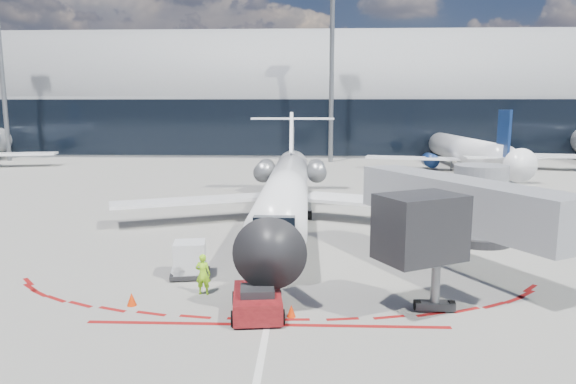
{
  "coord_description": "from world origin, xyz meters",
  "views": [
    {
      "loc": [
        1.51,
        -30.04,
        8.25
      ],
      "look_at": [
        0.29,
        1.81,
        2.97
      ],
      "focal_mm": 32.0,
      "sensor_mm": 36.0,
      "label": 1
    }
  ],
  "objects_px": {
    "pushback_tug": "(257,301)",
    "ramp_worker": "(203,274)",
    "regional_jet": "(287,188)",
    "uld_container": "(190,260)"
  },
  "relations": [
    {
      "from": "pushback_tug",
      "to": "ramp_worker",
      "type": "xyz_separation_m",
      "value": [
        -2.63,
        2.19,
        0.38
      ]
    },
    {
      "from": "ramp_worker",
      "to": "uld_container",
      "type": "height_order",
      "value": "ramp_worker"
    },
    {
      "from": "regional_jet",
      "to": "ramp_worker",
      "type": "distance_m",
      "value": 14.53
    },
    {
      "from": "uld_container",
      "to": "pushback_tug",
      "type": "bearing_deg",
      "value": -59.63
    },
    {
      "from": "regional_jet",
      "to": "ramp_worker",
      "type": "relative_size",
      "value": 16.82
    },
    {
      "from": "pushback_tug",
      "to": "ramp_worker",
      "type": "bearing_deg",
      "value": 133.58
    },
    {
      "from": "pushback_tug",
      "to": "uld_container",
      "type": "bearing_deg",
      "value": 123.06
    },
    {
      "from": "pushback_tug",
      "to": "ramp_worker",
      "type": "relative_size",
      "value": 2.63
    },
    {
      "from": "regional_jet",
      "to": "ramp_worker",
      "type": "height_order",
      "value": "regional_jet"
    },
    {
      "from": "regional_jet",
      "to": "pushback_tug",
      "type": "xyz_separation_m",
      "value": [
        -0.52,
        -16.27,
        -2.06
      ]
    }
  ]
}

